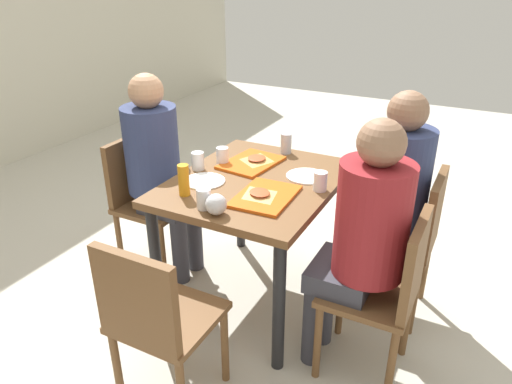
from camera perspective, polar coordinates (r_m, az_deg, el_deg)
ground_plane at (r=2.96m, az=0.00°, el=-12.24°), size 10.00×10.00×0.02m
main_table at (r=2.61m, az=0.00°, el=-0.65°), size 1.03×0.83×0.76m
chair_near_left at (r=2.26m, az=15.43°, el=-10.81°), size 0.40×0.40×0.85m
chair_near_right at (r=2.69m, az=17.94°, el=-4.86°), size 0.40×0.40×0.85m
chair_far_side at (r=3.09m, az=-13.26°, el=-0.23°), size 0.40×0.40×0.85m
chair_left_end at (r=2.06m, az=-11.89°, el=-14.34°), size 0.40×0.40×0.85m
person_in_red at (r=2.15m, az=12.56°, el=-4.64°), size 0.32×0.42×1.26m
person_in_brown_jacket at (r=2.60m, az=15.65°, el=0.48°), size 0.32×0.42×1.26m
person_far_side at (r=2.91m, az=-11.61°, el=3.60°), size 0.32×0.42×1.26m
tray_red_near at (r=2.36m, az=1.12°, el=-0.51°), size 0.37×0.28×0.02m
tray_red_far at (r=2.76m, az=-0.58°, el=3.51°), size 0.39×0.30×0.02m
paper_plate_center at (r=2.55m, az=-6.15°, el=1.31°), size 0.22×0.22×0.01m
paper_plate_near_edge at (r=2.61m, az=6.01°, el=1.90°), size 0.22×0.22×0.01m
pizza_slice_a at (r=2.35m, az=0.44°, el=-0.18°), size 0.21×0.22×0.02m
pizza_slice_b at (r=2.77m, az=0.09°, el=3.94°), size 0.21×0.19×0.02m
plastic_cup_a at (r=2.69m, az=-6.93°, el=3.69°), size 0.07×0.07×0.10m
plastic_cup_b at (r=2.44m, az=7.64°, el=1.28°), size 0.07×0.07×0.10m
plastic_cup_c at (r=2.25m, az=-6.22°, el=-0.77°), size 0.07×0.07×0.10m
plastic_cup_d at (r=2.75m, az=-4.01°, el=4.29°), size 0.07×0.07×0.10m
soda_can at (r=2.92m, az=3.60°, el=5.79°), size 0.07×0.07×0.12m
condiment_bottle at (r=2.38m, az=-8.58°, el=1.41°), size 0.06×0.06×0.16m
foil_bundle at (r=2.19m, az=-4.77°, el=-1.48°), size 0.10×0.10×0.10m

